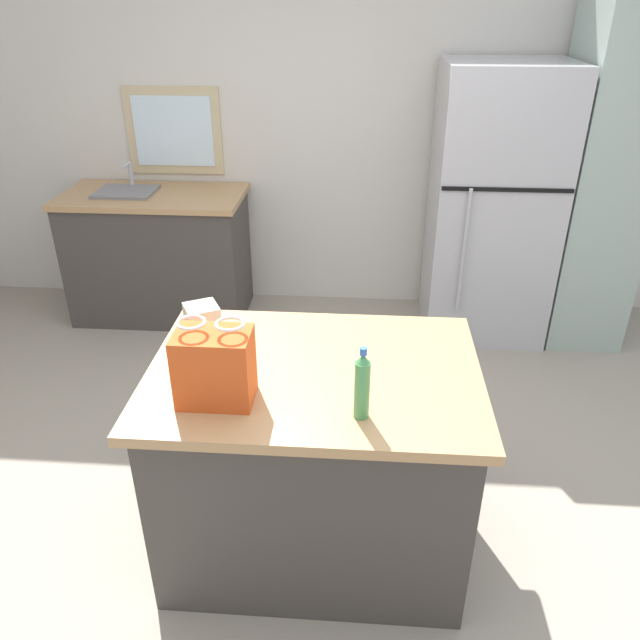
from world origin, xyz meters
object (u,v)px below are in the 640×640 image
Objects in this scene: refrigerator at (492,206)px; small_box at (203,322)px; kitchen_island at (315,459)px; shopping_bag at (215,366)px; bottle at (362,386)px; tall_cabinet at (601,178)px.

small_box is (-1.49, -1.85, 0.07)m from refrigerator.
shopping_bag is (-0.32, -0.22, 0.58)m from kitchen_island.
small_box is 0.82m from bottle.
refrigerator is 2.49m from bottle.
small_box is 0.54× the size of bottle.
tall_cabinet is 8.19× the size of bottle.
refrigerator is 0.82× the size of tall_cabinet.
kitchen_island is 8.71× the size of small_box.
tall_cabinet reaches higher than kitchen_island.
tall_cabinet is 2.78m from bottle.
bottle is (-0.84, -2.34, 0.12)m from refrigerator.
kitchen_island is 0.66m from bottle.
bottle reaches higher than small_box.
small_box is (-0.15, 0.43, -0.06)m from shopping_bag.
tall_cabinet is at bearing 57.35° from bottle.
refrigerator is at bearing 63.68° from kitchen_island.
shopping_bag is 2.13× the size of small_box.
kitchen_island is 2.74m from tall_cabinet.
shopping_bag is at bearing -145.96° from kitchen_island.
shopping_bag reaches higher than bottle.
kitchen_island is 4.72× the size of bottle.
tall_cabinet is 2.85m from small_box.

